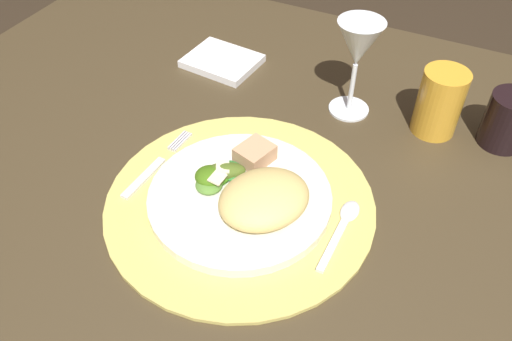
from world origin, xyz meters
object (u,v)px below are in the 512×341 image
object	(u,v)px
dinner_plate	(240,197)
fork	(155,167)
napkin	(222,61)
spoon	(344,223)
wine_glass	(358,48)
dining_table	(269,206)
amber_tumbler	(439,102)
dark_tumbler	(508,120)

from	to	relation	value
dinner_plate	fork	bearing A→B (deg)	178.64
napkin	spoon	bearing A→B (deg)	-39.37
dinner_plate	fork	size ratio (longest dim) A/B	1.59
spoon	wine_glass	world-z (taller)	wine_glass
dining_table	dinner_plate	xyz separation A→B (m)	(-0.00, -0.10, 0.12)
dining_table	amber_tumbler	distance (m)	0.31
spoon	fork	bearing A→B (deg)	-175.99
dining_table	napkin	distance (m)	0.29
fork	wine_glass	bearing A→B (deg)	51.87
wine_glass	dark_tumbler	world-z (taller)	wine_glass
dining_table	spoon	distance (m)	0.19
napkin	dark_tumbler	bearing A→B (deg)	-0.20
spoon	wine_glass	size ratio (longest dim) A/B	0.80
dinner_plate	amber_tumbler	distance (m)	0.34
wine_glass	dark_tumbler	xyz separation A→B (m)	(0.23, 0.03, -0.07)
napkin	wine_glass	world-z (taller)	wine_glass
fork	napkin	xyz separation A→B (m)	(-0.05, 0.29, -0.00)
amber_tumbler	dark_tumbler	xyz separation A→B (m)	(0.10, 0.02, -0.01)
spoon	dinner_plate	bearing A→B (deg)	-170.72
dinner_plate	spoon	size ratio (longest dim) A/B	1.95
amber_tumbler	dining_table	bearing A→B (deg)	-138.11
dining_table	amber_tumbler	bearing A→B (deg)	41.89
napkin	wine_glass	size ratio (longest dim) A/B	0.79
fork	amber_tumbler	world-z (taller)	amber_tumbler
spoon	napkin	xyz separation A→B (m)	(-0.33, 0.27, -0.00)
napkin	amber_tumbler	distance (m)	0.39
wine_glass	dark_tumbler	size ratio (longest dim) A/B	1.89
dining_table	wine_glass	bearing A→B (deg)	68.87
fork	napkin	size ratio (longest dim) A/B	1.24
wine_glass	dinner_plate	bearing A→B (deg)	-103.83
amber_tumbler	napkin	bearing A→B (deg)	177.45
wine_glass	amber_tumbler	size ratio (longest dim) A/B	1.51
dinner_plate	wine_glass	world-z (taller)	wine_glass
fork	dark_tumbler	bearing A→B (deg)	33.21
dinner_plate	spoon	xyz separation A→B (m)	(0.14, 0.02, -0.00)
spoon	amber_tumbler	xyz separation A→B (m)	(0.06, 0.25, 0.04)
dining_table	dark_tumbler	xyz separation A→B (m)	(0.30, 0.19, 0.14)
napkin	dark_tumbler	xyz separation A→B (m)	(0.49, -0.00, 0.04)
fork	dark_tumbler	world-z (taller)	dark_tumbler
dining_table	dinner_plate	world-z (taller)	dinner_plate
dinner_plate	dining_table	bearing A→B (deg)	89.87
fork	amber_tumbler	bearing A→B (deg)	38.71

